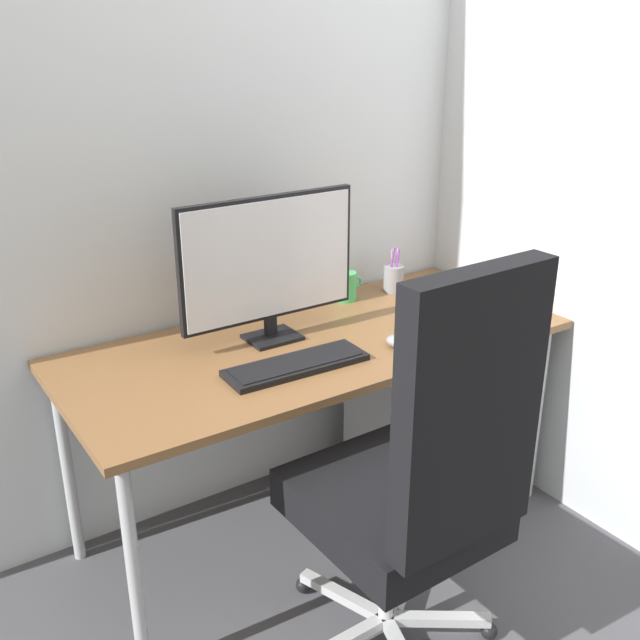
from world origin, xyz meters
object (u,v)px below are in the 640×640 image
filing_cabinet (430,409)px  keyboard (296,365)px  mouse (398,341)px  monitor (269,262)px  coffee_mug (345,286)px  notebook (466,293)px  office_chair (418,479)px  pen_holder (393,278)px

filing_cabinet → keyboard: (-0.68, -0.14, 0.42)m
mouse → monitor: bearing=117.9°
mouse → coffee_mug: size_ratio=0.70×
mouse → notebook: 0.55m
office_chair → filing_cabinet: size_ratio=1.92×
office_chair → pen_holder: size_ratio=6.78×
filing_cabinet → monitor: monitor is taller
office_chair → coffee_mug: (0.42, 0.90, 0.18)m
keyboard → pen_holder: pen_holder is taller
office_chair → monitor: bearing=89.6°
filing_cabinet → mouse: (-0.33, -0.19, 0.43)m
monitor → notebook: monitor is taller
office_chair → filing_cabinet: (0.64, 0.65, -0.29)m
monitor → mouse: monitor is taller
filing_cabinet → keyboard: keyboard is taller
monitor → keyboard: 0.35m
pen_holder → notebook: bearing=-45.6°
office_chair → monitor: size_ratio=1.98×
monitor → keyboard: (-0.05, -0.24, -0.25)m
office_chair → mouse: bearing=56.3°
office_chair → keyboard: bearing=95.0°
keyboard → pen_holder: size_ratio=2.49×
keyboard → coffee_mug: 0.61m
monitor → coffee_mug: bearing=21.0°
keyboard → notebook: notebook is taller
office_chair → coffee_mug: size_ratio=10.22×
office_chair → keyboard: office_chair is taller
filing_cabinet → office_chair: bearing=-134.6°
filing_cabinet → monitor: bearing=171.1°
monitor → notebook: (0.81, -0.07, -0.25)m
filing_cabinet → keyboard: size_ratio=1.42×
filing_cabinet → notebook: size_ratio=2.79×
office_chair → coffee_mug: office_chair is taller
notebook → pen_holder: bearing=115.8°
filing_cabinet → coffee_mug: bearing=130.8°
keyboard → mouse: (0.35, -0.05, 0.01)m
office_chair → keyboard: 0.53m
office_chair → pen_holder: (0.62, 0.88, 0.17)m
keyboard → pen_holder: bearing=29.0°
monitor → pen_holder: monitor is taller
keyboard → mouse: size_ratio=5.35×
office_chair → mouse: size_ratio=14.57×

